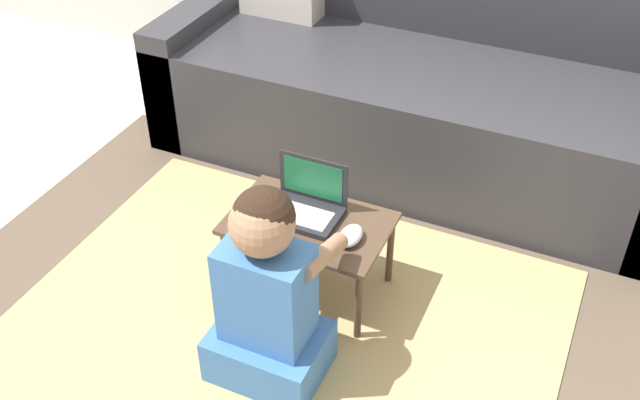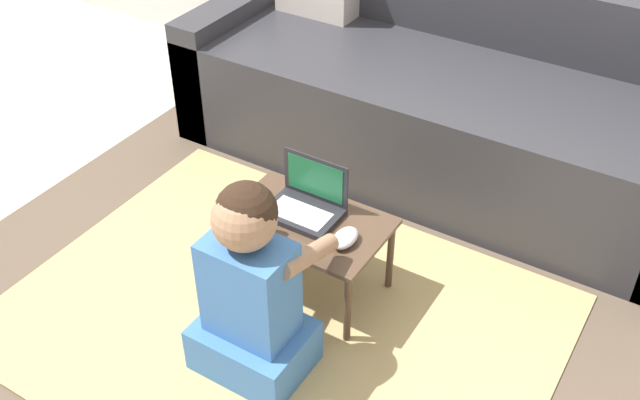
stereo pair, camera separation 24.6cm
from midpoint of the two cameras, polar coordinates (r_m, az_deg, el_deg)
name	(u,v)px [view 1 (the left image)]	position (r m, az deg, el deg)	size (l,w,h in m)	color
ground_plane	(301,319)	(2.57, -4.22, -9.14)	(16.00, 16.00, 0.00)	beige
area_rug	(285,323)	(2.55, -5.46, -9.47)	(2.47, 1.87, 0.01)	brown
couch	(417,95)	(3.20, 5.21, 7.89)	(2.18, 0.84, 0.84)	#2D2D33
laptop_desk	(309,230)	(2.49, -3.70, -2.40)	(0.53, 0.34, 0.31)	#4C3828
laptop	(305,206)	(2.48, -3.96, -0.55)	(0.25, 0.17, 0.18)	#232328
computer_mouse	(351,236)	(2.37, -0.61, -2.86)	(0.07, 0.11, 0.04)	silver
person_seated	(267,295)	(2.20, -7.26, -7.36)	(0.34, 0.40, 0.70)	#3D70B2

